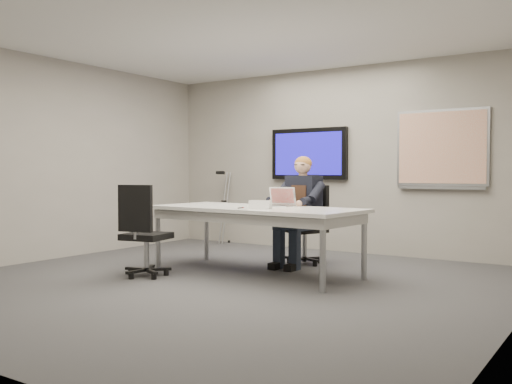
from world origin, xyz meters
The scene contains 14 objects.
floor centered at (0.00, 0.00, 0.00)m, with size 6.00×6.00×0.02m, color #3A3A3C.
ceiling centered at (0.00, 0.00, 2.80)m, with size 6.00×6.00×0.02m, color white.
wall_back centered at (0.00, 3.00, 1.40)m, with size 6.00×0.02×2.80m, color gray.
wall_left centered at (-3.00, 0.00, 1.40)m, with size 0.02×6.00×2.80m, color gray.
conference_table centered at (-0.01, 0.69, 0.71)m, with size 2.65×1.26×0.80m.
tv_display centered at (-0.50, 2.95, 1.50)m, with size 1.30×0.09×0.80m.
whiteboard centered at (1.55, 2.97, 1.53)m, with size 1.25×0.08×1.10m.
office_chair_far centered at (0.17, 1.68, 0.33)m, with size 0.66×0.66×1.04m.
office_chair_near centered at (-0.95, -0.21, 0.33)m, with size 0.60×0.60×1.07m.
seated_person centered at (0.15, 1.42, 0.57)m, with size 0.47×0.80×1.42m.
crutch centered at (-2.03, 2.80, 0.63)m, with size 0.17×0.31×1.26m, color #9B9EA2, non-canonical shape.
laptop centered at (0.16, 0.96, 0.85)m, with size 0.37×0.37×0.23m.
name_tent centered at (0.23, 0.43, 0.85)m, with size 0.25×0.07×0.10m, color white, non-canonical shape.
pen centered at (-0.02, 0.42, 0.80)m, with size 0.01×0.01×0.14m, color black.
Camera 1 is at (3.75, -4.96, 1.21)m, focal length 40.00 mm.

